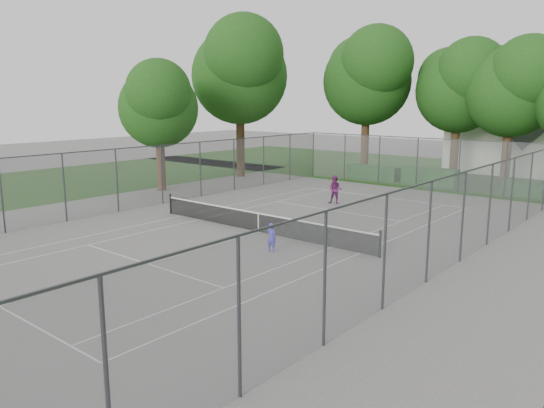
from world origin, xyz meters
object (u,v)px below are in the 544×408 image
Objects in this scene: tennis_net at (258,222)px; girl_player at (271,237)px; house at (509,121)px; woman_player at (335,190)px.

tennis_net is 10.69× the size of girl_player.
girl_player is at bearing -89.54° from house.
tennis_net is at bearing -46.74° from girl_player.
house is at bearing 85.61° from tennis_net.
woman_player is at bearing 97.22° from tennis_net.
girl_player is at bearing -91.51° from woman_player.
girl_player is (0.26, -31.76, -3.71)m from house.
girl_player is 10.78m from woman_player.
house is 22.11m from woman_player.
house is (2.28, 29.69, 3.80)m from tennis_net.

